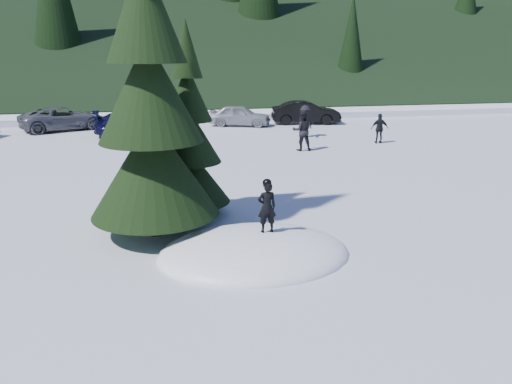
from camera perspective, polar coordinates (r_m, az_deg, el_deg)
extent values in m
plane|color=white|center=(11.67, -0.20, -7.14)|extent=(200.00, 200.00, 0.00)
ellipsoid|color=white|center=(11.67, -0.20, -7.14)|extent=(4.48, 3.52, 0.96)
cylinder|color=#301D10|center=(12.94, -11.37, -1.82)|extent=(0.38, 0.38, 1.40)
cone|color=black|center=(12.65, -11.64, 2.89)|extent=(3.20, 3.20, 2.46)
cone|color=black|center=(12.37, -12.13, 11.31)|extent=(2.54, 2.54, 2.46)
cone|color=black|center=(12.37, -12.66, 19.92)|extent=(1.88, 1.88, 2.46)
cylinder|color=#301D10|center=(14.36, -7.37, -0.68)|extent=(0.26, 0.26, 1.00)
cone|color=black|center=(14.18, -7.47, 1.87)|extent=(2.20, 2.20, 1.52)
cone|color=black|center=(13.95, -7.64, 6.46)|extent=(1.75, 1.75, 1.52)
cone|color=black|center=(13.81, -7.81, 11.16)|extent=(1.29, 1.29, 1.52)
cone|color=black|center=(13.76, -8.00, 15.94)|extent=(0.84, 0.84, 1.52)
imported|color=black|center=(11.50, 1.25, -1.75)|extent=(0.45, 0.31, 1.21)
imported|color=black|center=(23.52, 5.30, 7.01)|extent=(0.98, 0.80, 1.88)
imported|color=black|center=(26.07, 13.94, 7.06)|extent=(0.92, 0.48, 1.49)
imported|color=black|center=(27.23, 5.64, 8.04)|extent=(0.88, 1.23, 1.71)
imported|color=#56585F|center=(31.67, -21.12, 7.85)|extent=(5.38, 4.07, 1.36)
imported|color=black|center=(28.33, -13.10, 7.73)|extent=(5.10, 2.48, 1.43)
imported|color=#9A9CA2|center=(31.22, -1.88, 8.74)|extent=(4.11, 2.73, 1.30)
imported|color=black|center=(32.29, 5.70, 9.03)|extent=(4.52, 2.15, 1.43)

